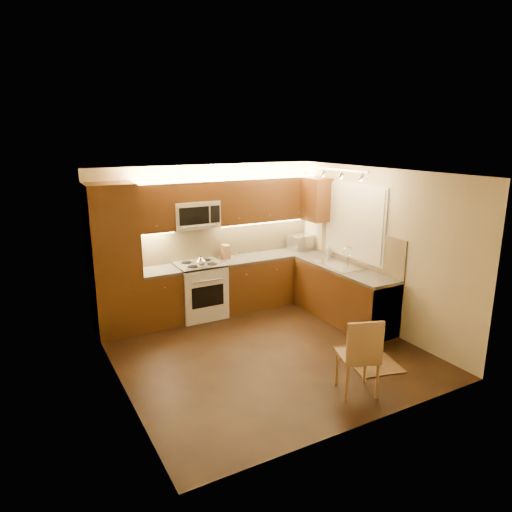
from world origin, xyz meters
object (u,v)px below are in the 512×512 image
microwave (195,214)px  toaster_oven (301,242)px  dining_chair (358,354)px  soap_bottle (329,250)px  sink (339,261)px  knife_block (226,252)px  kettle (201,261)px  stove (200,290)px

microwave → toaster_oven: 2.19m
microwave → dining_chair: (0.72, -3.25, -1.24)m
soap_bottle → dining_chair: (-1.52, -2.56, -0.51)m
sink → dining_chair: 2.42m
knife_block → toaster_oven: bearing=-0.9°
kettle → dining_chair: size_ratio=0.20×
kettle → dining_chair: (0.78, -2.89, -0.54)m
toaster_oven → dining_chair: toaster_oven is taller
kettle → dining_chair: bearing=-52.0°
kettle → knife_block: size_ratio=0.82×
knife_block → kettle: bearing=-147.0°
sink → kettle: size_ratio=4.36×
toaster_oven → soap_bottle: bearing=-81.8°
stove → toaster_oven: size_ratio=2.07×
toaster_oven → soap_bottle: 0.68m
microwave → knife_block: 0.90m
microwave → sink: microwave is taller
stove → toaster_oven: (2.08, 0.10, 0.57)m
stove → microwave: size_ratio=1.21×
knife_block → dining_chair: (0.16, -3.28, -0.54)m
toaster_oven → dining_chair: 3.54m
microwave → knife_block: (0.56, 0.03, -0.70)m
knife_block → dining_chair: size_ratio=0.25×
microwave → sink: size_ratio=0.88×
microwave → kettle: microwave is taller
toaster_oven → dining_chair: (-1.36, -3.22, -0.55)m
stove → soap_bottle: bearing=-14.0°
knife_block → soap_bottle: 1.83m
stove → soap_bottle: soap_bottle is taller
stove → dining_chair: bearing=-77.1°
toaster_oven → soap_bottle: toaster_oven is taller
sink → toaster_oven: (0.08, 1.23, 0.06)m
soap_bottle → toaster_oven: bearing=123.5°
microwave → soap_bottle: (2.24, -0.69, -0.72)m
soap_bottle → sink: bearing=-93.1°
soap_bottle → knife_block: bearing=176.7°
kettle → toaster_oven: 2.17m
kettle → knife_block: bearing=54.7°
knife_block → soap_bottle: size_ratio=1.25×
kettle → dining_chair: 3.04m
dining_chair → sink: bearing=77.2°
kettle → soap_bottle: bearing=14.7°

